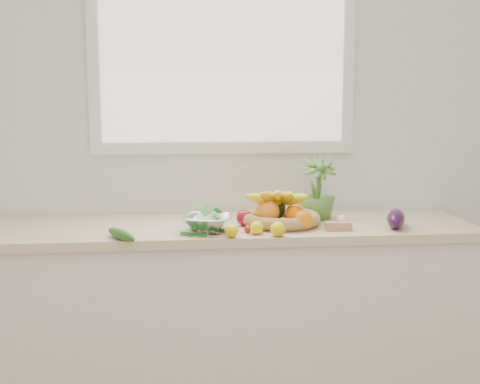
{
  "coord_description": "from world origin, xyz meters",
  "views": [
    {
      "loc": [
        -0.22,
        -0.74,
        1.45
      ],
      "look_at": [
        0.05,
        1.93,
        1.05
      ],
      "focal_mm": 45.0,
      "sensor_mm": 36.0,
      "label": 1
    }
  ],
  "objects": [
    {
      "name": "apple",
      "position": [
        0.07,
        1.9,
        0.94
      ],
      "size": [
        0.08,
        0.08,
        0.07
      ],
      "primitive_type": "sphere",
      "rotation": [
        0.0,
        0.0,
        0.1
      ],
      "color": "#AE0D1A",
      "rests_on": "countertop"
    },
    {
      "name": "fruit_basket",
      "position": [
        0.23,
        1.9,
        0.95
      ],
      "size": [
        0.44,
        0.44,
        0.19
      ],
      "color": "tan",
      "rests_on": "countertop"
    },
    {
      "name": "orange_loose",
      "position": [
        0.31,
        1.78,
        0.94
      ],
      "size": [
        0.09,
        0.09,
        0.09
      ],
      "primitive_type": "sphere",
      "rotation": [
        0.0,
        0.0,
        0.0
      ],
      "color": "orange",
      "rests_on": "countertop"
    },
    {
      "name": "back_wall",
      "position": [
        0.0,
        2.25,
        1.35
      ],
      "size": [
        4.5,
        0.02,
        2.7
      ],
      "primitive_type": "cube",
      "color": "white",
      "rests_on": "ground"
    },
    {
      "name": "lemon_a",
      "position": [
        0.18,
        1.67,
        0.93
      ],
      "size": [
        0.07,
        0.09,
        0.06
      ],
      "primitive_type": "ellipsoid",
      "rotation": [
        0.0,
        0.0,
        0.17
      ],
      "color": "yellow",
      "rests_on": "countertop"
    },
    {
      "name": "counter_cabinet",
      "position": [
        0.0,
        1.95,
        0.43
      ],
      "size": [
        2.2,
        0.58,
        0.86
      ],
      "primitive_type": "cube",
      "color": "silver",
      "rests_on": "ground"
    },
    {
      "name": "garlic_b",
      "position": [
        0.78,
        1.96,
        0.92
      ],
      "size": [
        0.07,
        0.07,
        0.05
      ],
      "primitive_type": "ellipsoid",
      "rotation": [
        0.0,
        0.0,
        0.4
      ],
      "color": "white",
      "rests_on": "countertop"
    },
    {
      "name": "window_frame",
      "position": [
        0.0,
        2.23,
        1.75
      ],
      "size": [
        1.3,
        0.03,
        1.1
      ],
      "primitive_type": "cube",
      "color": "white",
      "rests_on": "back_wall"
    },
    {
      "name": "lemon_b",
      "position": [
        0.1,
        1.72,
        0.93
      ],
      "size": [
        0.08,
        0.09,
        0.06
      ],
      "primitive_type": "ellipsoid",
      "rotation": [
        0.0,
        0.0,
        -0.47
      ],
      "color": "yellow",
      "rests_on": "countertop"
    },
    {
      "name": "cucumber",
      "position": [
        -0.46,
        1.67,
        0.92
      ],
      "size": [
        0.16,
        0.22,
        0.04
      ],
      "primitive_type": "ellipsoid",
      "rotation": [
        0.0,
        0.0,
        0.53
      ],
      "color": "#275318",
      "rests_on": "countertop"
    },
    {
      "name": "garlic_a",
      "position": [
        0.52,
        1.9,
        0.92
      ],
      "size": [
        0.06,
        0.06,
        0.04
      ],
      "primitive_type": "ellipsoid",
      "rotation": [
        0.0,
        0.0,
        -0.24
      ],
      "color": "white",
      "rests_on": "countertop"
    },
    {
      "name": "colander_with_spinach",
      "position": [
        -0.11,
        1.79,
        0.96
      ],
      "size": [
        0.26,
        0.26,
        0.12
      ],
      "color": "silver",
      "rests_on": "countertop"
    },
    {
      "name": "radish",
      "position": [
        0.06,
        1.75,
        0.92
      ],
      "size": [
        0.04,
        0.04,
        0.03
      ],
      "primitive_type": "sphere",
      "rotation": [
        0.0,
        0.0,
        0.38
      ],
      "color": "red",
      "rests_on": "countertop"
    },
    {
      "name": "lemon_c",
      "position": [
        -0.01,
        1.67,
        0.93
      ],
      "size": [
        0.07,
        0.08,
        0.06
      ],
      "primitive_type": "ellipsoid",
      "rotation": [
        0.0,
        0.0,
        0.18
      ],
      "color": "yellow",
      "rests_on": "countertop"
    },
    {
      "name": "garlic_c",
      "position": [
        0.77,
        1.87,
        0.92
      ],
      "size": [
        0.07,
        0.07,
        0.04
      ],
      "primitive_type": "ellipsoid",
      "rotation": [
        0.0,
        0.0,
        0.27
      ],
      "color": "white",
      "rests_on": "countertop"
    },
    {
      "name": "eggplant",
      "position": [
        0.73,
        1.79,
        0.94
      ],
      "size": [
        0.15,
        0.22,
        0.08
      ],
      "primitive_type": "ellipsoid",
      "rotation": [
        0.0,
        0.0,
        -0.37
      ],
      "color": "#2F0E34",
      "rests_on": "countertop"
    },
    {
      "name": "ginger",
      "position": [
        0.46,
        1.76,
        0.92
      ],
      "size": [
        0.12,
        0.05,
        0.04
      ],
      "primitive_type": "cube",
      "rotation": [
        0.0,
        0.0,
        -0.05
      ],
      "color": "tan",
      "rests_on": "countertop"
    },
    {
      "name": "window_pane",
      "position": [
        0.0,
        2.21,
        1.75
      ],
      "size": [
        1.18,
        0.01,
        0.98
      ],
      "primitive_type": "cube",
      "color": "white",
      "rests_on": "window_frame"
    },
    {
      "name": "potted_herb",
      "position": [
        0.43,
        2.03,
        1.04
      ],
      "size": [
        0.19,
        0.19,
        0.31
      ],
      "primitive_type": "imported",
      "rotation": [
        0.0,
        0.0,
        0.07
      ],
      "color": "#4C802E",
      "rests_on": "countertop"
    },
    {
      "name": "countertop",
      "position": [
        0.0,
        1.95,
        0.88
      ],
      "size": [
        2.24,
        0.62,
        0.04
      ],
      "primitive_type": "cube",
      "color": "beige",
      "rests_on": "counter_cabinet"
    }
  ]
}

